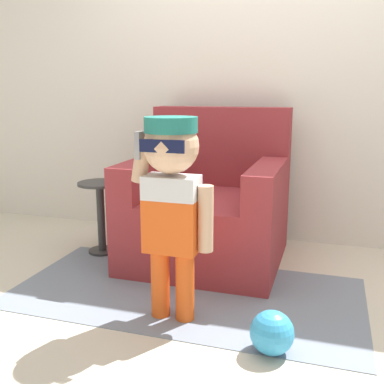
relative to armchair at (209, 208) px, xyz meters
name	(u,v)px	position (x,y,z in m)	size (l,w,h in m)	color
ground_plane	(236,272)	(0.24, -0.20, -0.35)	(10.00, 10.00, 0.00)	beige
wall_back	(261,68)	(0.24, 0.56, 0.95)	(10.00, 0.05, 2.60)	silver
armchair	(209,208)	(0.00, 0.00, 0.00)	(0.99, 0.96, 1.02)	maroon
person_child	(172,188)	(0.06, -0.88, 0.32)	(0.42, 0.31, 1.02)	#E05119
side_table	(101,211)	(-0.75, -0.14, -0.04)	(0.30, 0.30, 0.51)	#333333
rug	(186,292)	(0.03, -0.59, -0.35)	(1.97, 1.00, 0.01)	gray
toy_ball	(272,333)	(0.58, -1.05, -0.26)	(0.20, 0.20, 0.20)	#3399D1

